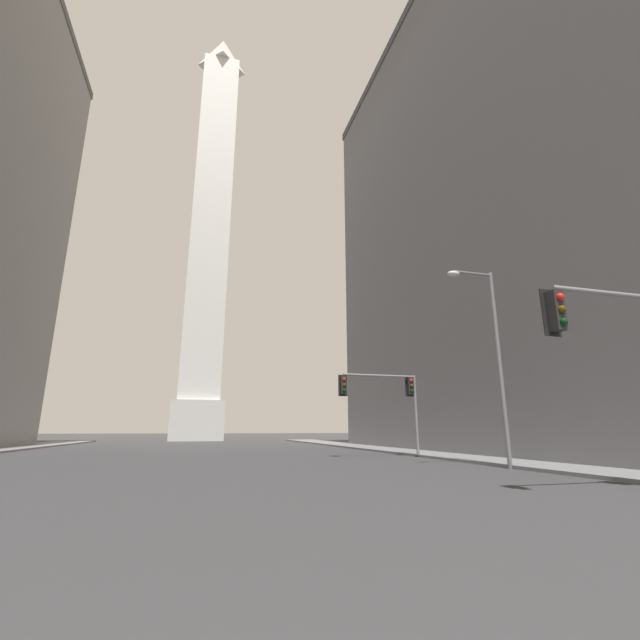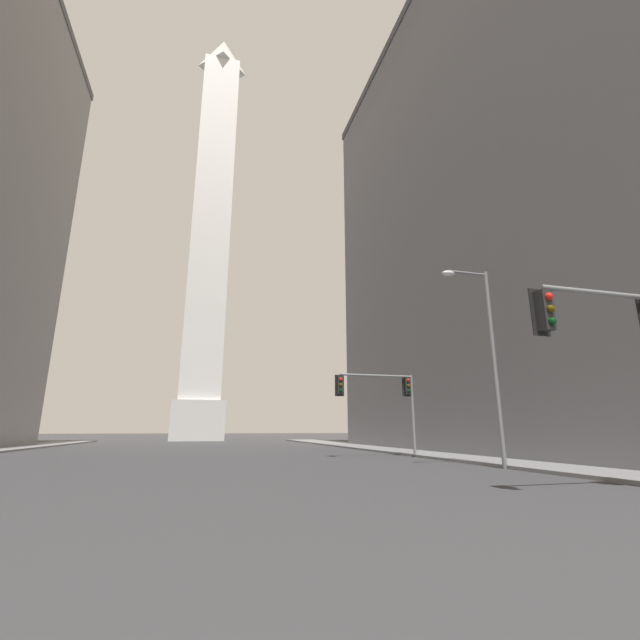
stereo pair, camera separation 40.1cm
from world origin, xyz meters
The scene contains 6 objects.
sidewalk_right centered at (15.88, 25.32, 0.07)m, with size 5.00×84.42×0.15m, color slate.
building_right centered at (26.59, 25.52, 20.36)m, with size 20.19×43.67×40.71m.
obelisk centered at (0.00, 70.35, 36.52)m, with size 7.87×7.87×76.00m.
traffic_light_near_right centered at (11.72, 8.74, 4.19)m, with size 4.56×0.51×5.52m.
traffic_light_mid_right centered at (11.64, 24.99, 3.88)m, with size 5.32×0.52×5.09m.
street_lamp centered at (13.04, 16.52, 5.47)m, with size 2.47×0.36×9.12m.
Camera 1 is at (0.05, -0.20, 1.66)m, focal length 24.00 mm.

